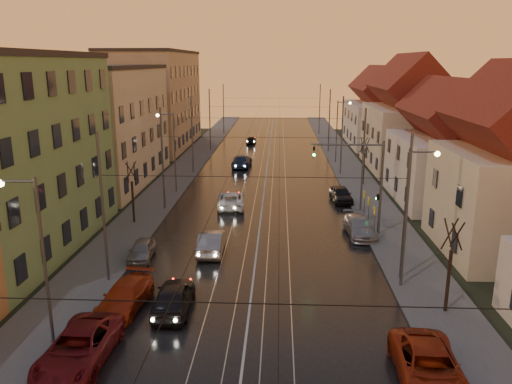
# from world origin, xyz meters

# --- Properties ---
(ground) EXTENTS (160.00, 160.00, 0.00)m
(ground) POSITION_xyz_m (0.00, 0.00, 0.00)
(ground) COLOR black
(ground) RESTS_ON ground
(road) EXTENTS (16.00, 120.00, 0.04)m
(road) POSITION_xyz_m (0.00, 40.00, 0.02)
(road) COLOR black
(road) RESTS_ON ground
(sidewalk_left) EXTENTS (4.00, 120.00, 0.15)m
(sidewalk_left) POSITION_xyz_m (-10.00, 40.00, 0.07)
(sidewalk_left) COLOR #4C4C4C
(sidewalk_left) RESTS_ON ground
(sidewalk_right) EXTENTS (4.00, 120.00, 0.15)m
(sidewalk_right) POSITION_xyz_m (10.00, 40.00, 0.07)
(sidewalk_right) COLOR #4C4C4C
(sidewalk_right) RESTS_ON ground
(tram_rail_0) EXTENTS (0.06, 120.00, 0.03)m
(tram_rail_0) POSITION_xyz_m (-2.20, 40.00, 0.06)
(tram_rail_0) COLOR gray
(tram_rail_0) RESTS_ON road
(tram_rail_1) EXTENTS (0.06, 120.00, 0.03)m
(tram_rail_1) POSITION_xyz_m (-0.77, 40.00, 0.06)
(tram_rail_1) COLOR gray
(tram_rail_1) RESTS_ON road
(tram_rail_2) EXTENTS (0.06, 120.00, 0.03)m
(tram_rail_2) POSITION_xyz_m (0.77, 40.00, 0.06)
(tram_rail_2) COLOR gray
(tram_rail_2) RESTS_ON road
(tram_rail_3) EXTENTS (0.06, 120.00, 0.03)m
(tram_rail_3) POSITION_xyz_m (2.20, 40.00, 0.06)
(tram_rail_3) COLOR gray
(tram_rail_3) RESTS_ON road
(apartment_left_2) EXTENTS (10.00, 20.00, 12.00)m
(apartment_left_2) POSITION_xyz_m (-17.50, 34.00, 6.00)
(apartment_left_2) COLOR #B4B08B
(apartment_left_2) RESTS_ON ground
(apartment_left_3) EXTENTS (10.00, 24.00, 14.00)m
(apartment_left_3) POSITION_xyz_m (-17.50, 58.00, 7.00)
(apartment_left_3) COLOR tan
(apartment_left_3) RESTS_ON ground
(house_right_2) EXTENTS (9.18, 12.24, 9.20)m
(house_right_2) POSITION_xyz_m (17.00, 28.00, 4.64)
(house_right_2) COLOR silver
(house_right_2) RESTS_ON ground
(house_right_3) EXTENTS (9.18, 14.28, 11.50)m
(house_right_3) POSITION_xyz_m (17.00, 43.00, 5.80)
(house_right_3) COLOR beige
(house_right_3) RESTS_ON ground
(house_right_4) EXTENTS (9.18, 16.32, 10.00)m
(house_right_4) POSITION_xyz_m (17.00, 61.00, 5.05)
(house_right_4) COLOR silver
(house_right_4) RESTS_ON ground
(catenary_pole_l_1) EXTENTS (0.16, 0.16, 9.00)m
(catenary_pole_l_1) POSITION_xyz_m (-8.60, 9.00, 4.50)
(catenary_pole_l_1) COLOR #595B60
(catenary_pole_l_1) RESTS_ON ground
(catenary_pole_r_1) EXTENTS (0.16, 0.16, 9.00)m
(catenary_pole_r_1) POSITION_xyz_m (8.60, 9.00, 4.50)
(catenary_pole_r_1) COLOR #595B60
(catenary_pole_r_1) RESTS_ON ground
(catenary_pole_l_2) EXTENTS (0.16, 0.16, 9.00)m
(catenary_pole_l_2) POSITION_xyz_m (-8.60, 24.00, 4.50)
(catenary_pole_l_2) COLOR #595B60
(catenary_pole_l_2) RESTS_ON ground
(catenary_pole_r_2) EXTENTS (0.16, 0.16, 9.00)m
(catenary_pole_r_2) POSITION_xyz_m (8.60, 24.00, 4.50)
(catenary_pole_r_2) COLOR #595B60
(catenary_pole_r_2) RESTS_ON ground
(catenary_pole_l_3) EXTENTS (0.16, 0.16, 9.00)m
(catenary_pole_l_3) POSITION_xyz_m (-8.60, 39.00, 4.50)
(catenary_pole_l_3) COLOR #595B60
(catenary_pole_l_3) RESTS_ON ground
(catenary_pole_r_3) EXTENTS (0.16, 0.16, 9.00)m
(catenary_pole_r_3) POSITION_xyz_m (8.60, 39.00, 4.50)
(catenary_pole_r_3) COLOR #595B60
(catenary_pole_r_3) RESTS_ON ground
(catenary_pole_l_4) EXTENTS (0.16, 0.16, 9.00)m
(catenary_pole_l_4) POSITION_xyz_m (-8.60, 54.00, 4.50)
(catenary_pole_l_4) COLOR #595B60
(catenary_pole_l_4) RESTS_ON ground
(catenary_pole_r_4) EXTENTS (0.16, 0.16, 9.00)m
(catenary_pole_r_4) POSITION_xyz_m (8.60, 54.00, 4.50)
(catenary_pole_r_4) COLOR #595B60
(catenary_pole_r_4) RESTS_ON ground
(catenary_pole_l_5) EXTENTS (0.16, 0.16, 9.00)m
(catenary_pole_l_5) POSITION_xyz_m (-8.60, 72.00, 4.50)
(catenary_pole_l_5) COLOR #595B60
(catenary_pole_l_5) RESTS_ON ground
(catenary_pole_r_5) EXTENTS (0.16, 0.16, 9.00)m
(catenary_pole_r_5) POSITION_xyz_m (8.60, 72.00, 4.50)
(catenary_pole_r_5) COLOR #595B60
(catenary_pole_r_5) RESTS_ON ground
(street_lamp_0) EXTENTS (1.75, 0.32, 8.00)m
(street_lamp_0) POSITION_xyz_m (-9.10, 2.00, 4.89)
(street_lamp_0) COLOR #595B60
(street_lamp_0) RESTS_ON ground
(street_lamp_1) EXTENTS (1.75, 0.32, 8.00)m
(street_lamp_1) POSITION_xyz_m (9.10, 10.00, 4.89)
(street_lamp_1) COLOR #595B60
(street_lamp_1) RESTS_ON ground
(street_lamp_2) EXTENTS (1.75, 0.32, 8.00)m
(street_lamp_2) POSITION_xyz_m (-9.10, 30.00, 4.89)
(street_lamp_2) COLOR #595B60
(street_lamp_2) RESTS_ON ground
(street_lamp_3) EXTENTS (1.75, 0.32, 8.00)m
(street_lamp_3) POSITION_xyz_m (9.10, 46.00, 4.89)
(street_lamp_3) COLOR #595B60
(street_lamp_3) RESTS_ON ground
(traffic_light_mast) EXTENTS (5.30, 0.32, 7.20)m
(traffic_light_mast) POSITION_xyz_m (7.99, 18.00, 4.60)
(traffic_light_mast) COLOR #595B60
(traffic_light_mast) RESTS_ON ground
(bare_tree_0) EXTENTS (1.09, 1.09, 5.11)m
(bare_tree_0) POSITION_xyz_m (-10.20, 20.00, 2.49)
(bare_tree_0) COLOR black
(bare_tree_0) RESTS_ON ground
(bare_tree_1) EXTENTS (1.09, 1.09, 5.11)m
(bare_tree_1) POSITION_xyz_m (10.20, 6.00, 2.49)
(bare_tree_1) COLOR black
(bare_tree_1) RESTS_ON ground
(bare_tree_2) EXTENTS (1.09, 1.09, 5.11)m
(bare_tree_2) POSITION_xyz_m (10.40, 34.00, 2.49)
(bare_tree_2) COLOR black
(bare_tree_2) RESTS_ON ground
(driving_car_0) EXTENTS (2.01, 4.69, 1.58)m
(driving_car_0) POSITION_xyz_m (-3.97, 5.65, 0.79)
(driving_car_0) COLOR black
(driving_car_0) RESTS_ON ground
(driving_car_1) EXTENTS (1.71, 4.63, 1.51)m
(driving_car_1) POSITION_xyz_m (-3.09, 13.99, 0.76)
(driving_car_1) COLOR gray
(driving_car_1) RESTS_ON ground
(driving_car_2) EXTENTS (2.74, 5.22, 1.40)m
(driving_car_2) POSITION_xyz_m (-2.81, 24.97, 0.70)
(driving_car_2) COLOR white
(driving_car_2) RESTS_ON ground
(driving_car_3) EXTENTS (2.37, 5.42, 1.55)m
(driving_car_3) POSITION_xyz_m (-3.15, 42.79, 0.78)
(driving_car_3) COLOR #19284B
(driving_car_3) RESTS_ON ground
(driving_car_4) EXTENTS (1.56, 3.67, 1.24)m
(driving_car_4) POSITION_xyz_m (-2.99, 60.98, 0.62)
(driving_car_4) COLOR black
(driving_car_4) RESTS_ON ground
(parked_left_1) EXTENTS (2.63, 5.50, 1.51)m
(parked_left_1) POSITION_xyz_m (-7.06, 0.74, 0.76)
(parked_left_1) COLOR maroon
(parked_left_1) RESTS_ON ground
(parked_left_2) EXTENTS (2.46, 4.99, 1.40)m
(parked_left_2) POSITION_xyz_m (-6.58, 5.78, 0.70)
(parked_left_2) COLOR #9F2C0F
(parked_left_2) RESTS_ON ground
(parked_left_3) EXTENTS (1.70, 3.72, 1.24)m
(parked_left_3) POSITION_xyz_m (-7.56, 12.59, 0.62)
(parked_left_3) COLOR gray
(parked_left_3) RESTS_ON ground
(parked_right_0) EXTENTS (2.80, 5.66, 1.54)m
(parked_right_0) POSITION_xyz_m (7.60, -0.11, 0.77)
(parked_right_0) COLOR #9C280F
(parked_right_0) RESTS_ON ground
(parked_right_1) EXTENTS (2.25, 4.97, 1.41)m
(parked_right_1) POSITION_xyz_m (7.60, 17.96, 0.71)
(parked_right_1) COLOR #98999E
(parked_right_1) RESTS_ON ground
(parked_right_2) EXTENTS (2.10, 4.39, 1.45)m
(parked_right_2) POSITION_xyz_m (7.29, 27.30, 0.72)
(parked_right_2) COLOR black
(parked_right_2) RESTS_ON ground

